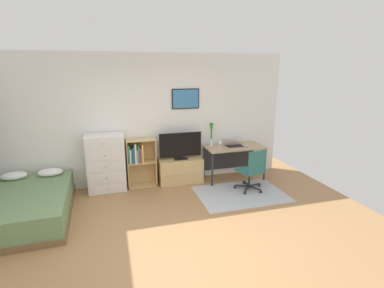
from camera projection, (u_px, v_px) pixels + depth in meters
ground_plane at (170, 244)px, 4.05m from camera, size 7.20×7.20×0.00m
wall_back_with_posters at (145, 120)px, 5.96m from camera, size 6.12×0.09×2.70m
area_rug at (241, 194)px, 5.66m from camera, size 1.70×1.20×0.01m
bed at (26, 205)px, 4.70m from camera, size 1.42×2.05×0.58m
dresser at (106, 163)px, 5.69m from camera, size 0.73×0.46×1.15m
bookshelf at (139, 159)px, 5.92m from camera, size 0.59×0.30×1.00m
tv_stand at (181, 170)px, 6.18m from camera, size 0.93×0.41×0.53m
television at (181, 146)px, 6.02m from camera, size 0.90×0.16×0.57m
desk at (233, 151)px, 6.38m from camera, size 1.27×0.62×0.74m
office_chair at (253, 169)px, 5.69m from camera, size 0.58×0.57×0.86m
laptop at (233, 143)px, 6.32m from camera, size 0.41×0.44×0.17m
computer_mouse at (247, 146)px, 6.27m from camera, size 0.06×0.10×0.03m
bamboo_vase at (211, 135)px, 6.25m from camera, size 0.09×0.10×0.52m
wine_glass at (220, 143)px, 6.07m from camera, size 0.07×0.07×0.18m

